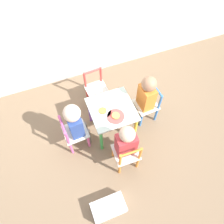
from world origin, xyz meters
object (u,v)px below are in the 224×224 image
at_px(child_front, 125,142).
at_px(child_left, 76,122).
at_px(chair_blue, 148,104).
at_px(child_right, 145,96).
at_px(storage_bin, 109,208).
at_px(plate_front, 116,116).
at_px(chair_orange, 127,155).
at_px(kids_table, 112,113).
at_px(chair_pink, 74,133).
at_px(plate_left, 103,111).
at_px(chair_red, 96,89).

relative_size(child_front, child_left, 0.99).
relative_size(chair_blue, child_left, 0.70).
xyz_separation_m(child_left, child_right, (0.83, 0.04, -0.00)).
bearing_deg(storage_bin, plate_front, 63.91).
height_order(child_left, plate_front, child_left).
bearing_deg(chair_orange, plate_front, -90.62).
relative_size(kids_table, child_right, 0.65).
xyz_separation_m(chair_orange, child_right, (0.43, 0.49, 0.20)).
relative_size(chair_orange, chair_pink, 1.00).
distance_m(chair_blue, plate_left, 0.62).
distance_m(chair_pink, child_right, 0.91).
xyz_separation_m(chair_pink, child_left, (0.06, 0.00, 0.20)).
distance_m(chair_pink, chair_blue, 0.95).
xyz_separation_m(chair_red, child_front, (0.02, -0.89, 0.18)).
distance_m(plate_left, storage_bin, 0.99).
bearing_deg(chair_orange, chair_blue, -132.47).
relative_size(kids_table, plate_front, 2.58).
bearing_deg(child_left, chair_red, -40.65).
bearing_deg(kids_table, child_right, 2.93).
distance_m(child_right, storage_bin, 1.25).
xyz_separation_m(chair_orange, chair_blue, (0.49, 0.50, 0.00)).
height_order(plate_front, storage_bin, plate_front).
distance_m(kids_table, plate_left, 0.14).
bearing_deg(chair_red, plate_left, -102.93).
height_order(chair_blue, plate_front, chair_blue).
relative_size(chair_red, plate_front, 2.75).
bearing_deg(child_front, kids_table, -90.00).
relative_size(chair_red, plate_left, 2.76).
height_order(chair_red, plate_front, chair_red).
bearing_deg(child_right, plate_front, -75.65).
relative_size(child_front, plate_front, 3.90).
bearing_deg(storage_bin, child_right, 48.52).
bearing_deg(chair_pink, child_right, -90.04).
relative_size(kids_table, plate_left, 2.59).
height_order(child_front, plate_front, child_front).
distance_m(kids_table, chair_red, 0.49).
distance_m(child_right, plate_left, 0.52).
bearing_deg(chair_blue, child_front, -51.15).
bearing_deg(chair_red, kids_table, -90.00).
relative_size(chair_orange, chair_blue, 1.00).
relative_size(chair_pink, storage_bin, 1.52).
bearing_deg(plate_left, kids_table, -0.00).
bearing_deg(chair_orange, storage_bin, 50.12).
distance_m(kids_table, chair_blue, 0.49).
bearing_deg(chair_red, storage_bin, -108.13).
bearing_deg(child_left, storage_bin, 179.81).
distance_m(chair_blue, storage_bin, 1.24).
bearing_deg(chair_blue, plate_front, -77.39).
bearing_deg(chair_orange, plate_left, -77.14).
distance_m(chair_pink, child_front, 0.63).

